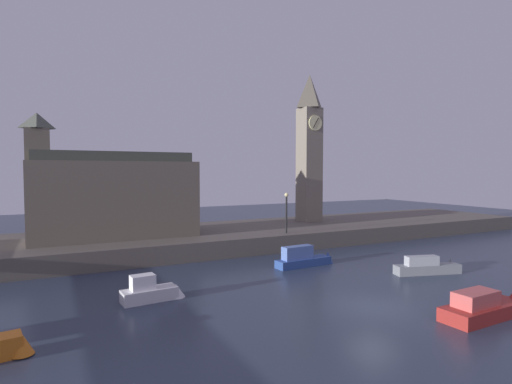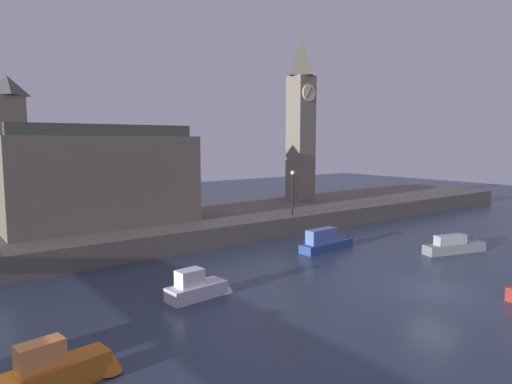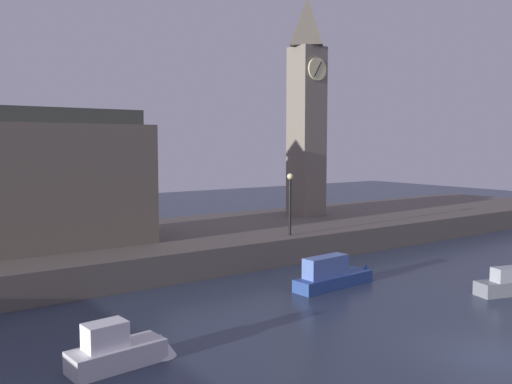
# 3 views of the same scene
# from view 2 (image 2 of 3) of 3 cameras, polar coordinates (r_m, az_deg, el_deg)

# --- Properties ---
(ground_plane) EXTENTS (120.00, 120.00, 0.00)m
(ground_plane) POSITION_cam_2_polar(r_m,az_deg,el_deg) (24.88, 21.58, -11.51)
(ground_plane) COLOR #2D384C
(far_embankment) EXTENTS (70.00, 12.00, 1.50)m
(far_embankment) POSITION_cam_2_polar(r_m,az_deg,el_deg) (38.67, -4.53, -3.58)
(far_embankment) COLOR #5B544C
(far_embankment) RESTS_ON ground
(clock_tower) EXTENTS (2.36, 2.40, 16.04)m
(clock_tower) POSITION_cam_2_polar(r_m,az_deg,el_deg) (45.89, 5.70, 9.34)
(clock_tower) COLOR slate
(clock_tower) RESTS_ON far_embankment
(parliament_hall) EXTENTS (13.09, 5.10, 10.01)m
(parliament_hall) POSITION_cam_2_polar(r_m,az_deg,el_deg) (33.54, -19.43, 1.86)
(parliament_hall) COLOR #6B6051
(parliament_hall) RESTS_ON far_embankment
(streetlamp) EXTENTS (0.36, 0.36, 3.61)m
(streetlamp) POSITION_cam_2_polar(r_m,az_deg,el_deg) (36.67, 4.65, 0.64)
(streetlamp) COLOR black
(streetlamp) RESTS_ON far_embankment
(boat_cruiser_grey) EXTENTS (5.18, 2.21, 1.51)m
(boat_cruiser_grey) POSITION_cam_2_polar(r_m,az_deg,el_deg) (33.56, 24.06, -6.18)
(boat_cruiser_grey) COLOR gray
(boat_cruiser_grey) RESTS_ON ground
(boat_patrol_orange) EXTENTS (3.78, 1.44, 1.60)m
(boat_patrol_orange) POSITION_cam_2_polar(r_m,az_deg,el_deg) (15.87, -23.38, -19.95)
(boat_patrol_orange) COLOR orange
(boat_patrol_orange) RESTS_ON ground
(boat_ferry_white) EXTENTS (3.53, 1.38, 1.46)m
(boat_ferry_white) POSITION_cam_2_polar(r_m,az_deg,el_deg) (22.29, -7.03, -11.85)
(boat_ferry_white) COLOR silver
(boat_ferry_white) RESTS_ON ground
(boat_tour_blue) EXTENTS (4.99, 1.40, 1.78)m
(boat_tour_blue) POSITION_cam_2_polar(r_m,az_deg,el_deg) (31.79, 9.25, -6.24)
(boat_tour_blue) COLOR #2D4C93
(boat_tour_blue) RESTS_ON ground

